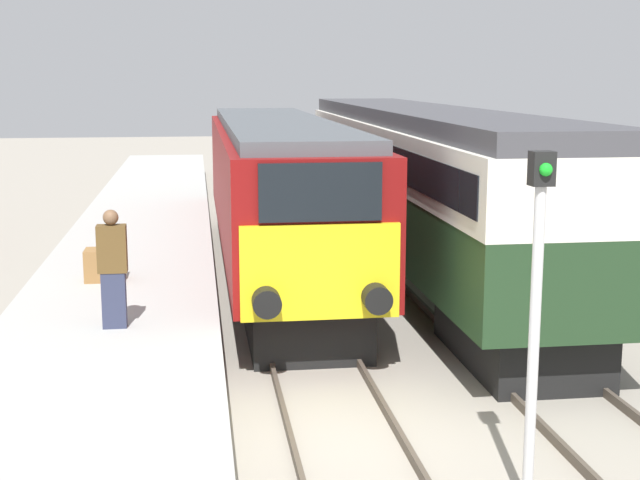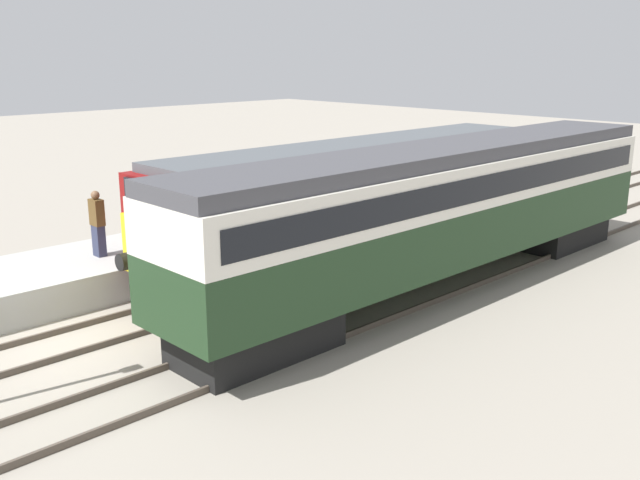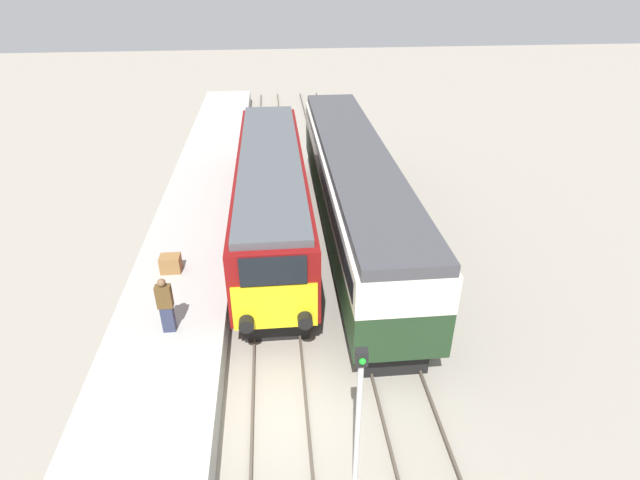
# 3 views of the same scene
# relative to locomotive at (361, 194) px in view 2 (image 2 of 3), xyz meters

# --- Properties ---
(ground_plane) EXTENTS (120.00, 120.00, 0.00)m
(ground_plane) POSITION_rel_locomotive_xyz_m (0.00, -9.79, -2.11)
(ground_plane) COLOR gray
(platform_left) EXTENTS (3.50, 50.00, 0.92)m
(platform_left) POSITION_rel_locomotive_xyz_m (-3.30, -1.79, -1.65)
(platform_left) COLOR #A8A8A3
(platform_left) RESTS_ON ground_plane
(rails_near_track) EXTENTS (1.51, 60.00, 0.14)m
(rails_near_track) POSITION_rel_locomotive_xyz_m (0.00, -4.79, -2.04)
(rails_near_track) COLOR #4C4238
(rails_near_track) RESTS_ON ground_plane
(rails_far_track) EXTENTS (1.50, 60.00, 0.14)m
(rails_far_track) POSITION_rel_locomotive_xyz_m (3.40, -4.79, -2.04)
(rails_far_track) COLOR #4C4238
(rails_far_track) RESTS_ON ground_plane
(locomotive) EXTENTS (2.70, 15.34, 3.73)m
(locomotive) POSITION_rel_locomotive_xyz_m (0.00, 0.00, 0.00)
(locomotive) COLOR black
(locomotive) RESTS_ON ground_plane
(passenger_carriage) EXTENTS (2.75, 17.60, 3.98)m
(passenger_carriage) POSITION_rel_locomotive_xyz_m (3.40, -0.37, 0.30)
(passenger_carriage) COLOR black
(passenger_carriage) RESTS_ON ground_plane
(person_on_platform) EXTENTS (0.44, 0.26, 1.83)m
(person_on_platform) POSITION_rel_locomotive_xyz_m (-3.15, -7.19, -0.27)
(person_on_platform) COLOR #2D334C
(person_on_platform) RESTS_ON platform_left
(luggage_crate) EXTENTS (0.70, 0.56, 0.60)m
(luggage_crate) POSITION_rel_locomotive_xyz_m (-3.63, -3.91, -0.89)
(luggage_crate) COLOR olive
(luggage_crate) RESTS_ON platform_left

